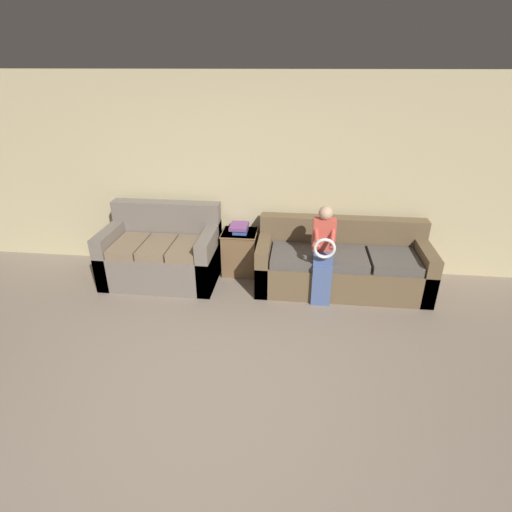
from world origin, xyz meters
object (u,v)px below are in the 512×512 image
couch_main (341,264)px  book_stack (240,228)px  side_shelf (240,252)px  child_left_seated (323,251)px  couch_side (163,254)px

couch_main → book_stack: (-1.34, 0.25, 0.34)m
side_shelf → book_stack: size_ratio=1.99×
couch_main → child_left_seated: bearing=-127.2°
couch_main → couch_side: (-2.33, -0.03, 0.04)m
side_shelf → child_left_seated: bearing=-28.7°
book_stack → side_shelf: bearing=-107.2°
couch_side → child_left_seated: 2.11m
couch_main → child_left_seated: 0.55m
couch_side → child_left_seated: child_left_seated is taller
child_left_seated → side_shelf: 1.27m
book_stack → couch_main: bearing=-10.4°
couch_main → side_shelf: couch_main is taller
side_shelf → book_stack: (0.00, 0.01, 0.34)m
child_left_seated → book_stack: child_left_seated is taller
couch_side → book_stack: size_ratio=4.86×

